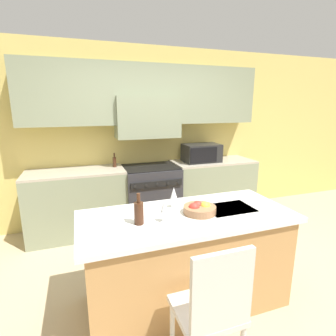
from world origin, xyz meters
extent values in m
plane|color=tan|center=(0.00, 0.00, 0.00)|extent=(10.00, 10.00, 0.00)
cube|color=#DBC166|center=(0.00, 2.05, 1.35)|extent=(10.00, 0.06, 2.70)
cube|color=gray|center=(0.00, 1.85, 1.98)|extent=(3.48, 0.34, 0.85)
cube|color=gray|center=(0.00, 1.82, 1.65)|extent=(0.94, 0.40, 0.60)
cube|color=gray|center=(-1.07, 1.71, 0.46)|extent=(1.33, 0.62, 0.91)
cube|color=#B2A893|center=(-1.07, 1.71, 0.93)|extent=(1.33, 0.62, 0.03)
cube|color=gray|center=(1.07, 1.71, 0.46)|extent=(1.33, 0.62, 0.91)
cube|color=#B2A893|center=(1.07, 1.71, 0.93)|extent=(1.33, 0.62, 0.03)
cube|color=#2D2D33|center=(0.00, 1.69, 0.46)|extent=(0.81, 0.66, 0.92)
cube|color=black|center=(0.00, 1.69, 0.92)|extent=(0.77, 0.61, 0.01)
cube|color=black|center=(0.00, 1.34, 0.75)|extent=(0.74, 0.02, 0.09)
cylinder|color=black|center=(-0.31, 1.33, 0.75)|extent=(0.04, 0.02, 0.04)
cylinder|color=black|center=(-0.16, 1.33, 0.75)|extent=(0.04, 0.02, 0.04)
cylinder|color=black|center=(0.00, 1.33, 0.75)|extent=(0.04, 0.02, 0.04)
cylinder|color=black|center=(0.16, 1.33, 0.75)|extent=(0.04, 0.02, 0.04)
cylinder|color=black|center=(0.31, 1.33, 0.75)|extent=(0.04, 0.02, 0.04)
cube|color=black|center=(0.85, 1.71, 1.08)|extent=(0.57, 0.38, 0.28)
cube|color=black|center=(0.80, 1.51, 1.08)|extent=(0.44, 0.01, 0.23)
cube|color=#B7844C|center=(-0.14, -0.04, 0.42)|extent=(1.77, 0.75, 0.84)
cube|color=white|center=(-0.14, -0.04, 0.87)|extent=(1.89, 0.82, 0.04)
cube|color=#2D2D30|center=(0.29, -0.04, 0.88)|extent=(0.44, 0.32, 0.01)
cylinder|color=#B2B2B7|center=(0.29, 0.15, 0.89)|extent=(0.02, 0.02, 0.00)
cube|color=beige|center=(-0.28, -0.70, 0.49)|extent=(0.42, 0.40, 0.04)
cube|color=beige|center=(-0.28, -0.88, 0.77)|extent=(0.40, 0.04, 0.51)
cylinder|color=beige|center=(-0.45, -0.53, 0.24)|extent=(0.04, 0.04, 0.47)
cylinder|color=beige|center=(-0.10, -0.53, 0.24)|extent=(0.04, 0.04, 0.47)
cylinder|color=#422314|center=(-0.58, -0.10, 0.98)|extent=(0.08, 0.08, 0.18)
cylinder|color=#422314|center=(-0.58, -0.10, 1.11)|extent=(0.03, 0.03, 0.08)
cylinder|color=white|center=(-0.38, -0.12, 0.89)|extent=(0.06, 0.06, 0.01)
cylinder|color=white|center=(-0.38, -0.12, 0.93)|extent=(0.01, 0.01, 0.08)
cone|color=white|center=(-0.38, -0.12, 1.03)|extent=(0.07, 0.07, 0.11)
cylinder|color=white|center=(-0.20, 0.14, 0.89)|extent=(0.06, 0.06, 0.01)
cylinder|color=white|center=(-0.20, 0.14, 0.93)|extent=(0.01, 0.01, 0.08)
cone|color=white|center=(-0.20, 0.14, 1.03)|extent=(0.07, 0.07, 0.11)
cylinder|color=#996B47|center=(-0.03, -0.06, 0.92)|extent=(0.29, 0.29, 0.07)
sphere|color=red|center=(-0.08, -0.06, 0.94)|extent=(0.10, 0.10, 0.10)
sphere|color=gold|center=(0.03, -0.06, 0.94)|extent=(0.09, 0.09, 0.09)
sphere|color=red|center=(-0.03, -0.02, 0.94)|extent=(0.09, 0.09, 0.09)
cylinder|color=#422314|center=(-0.52, 1.77, 1.01)|extent=(0.05, 0.05, 0.15)
cylinder|color=#422314|center=(-0.52, 1.77, 1.12)|extent=(0.02, 0.02, 0.06)
camera|label=1|loc=(-1.00, -2.02, 1.82)|focal=28.00mm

